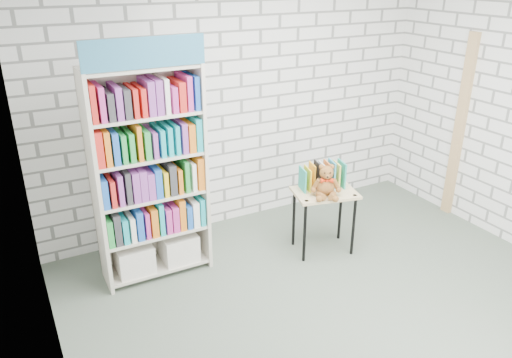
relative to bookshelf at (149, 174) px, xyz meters
name	(u,v)px	position (x,y,z in m)	size (l,w,h in m)	color
ground	(346,309)	(1.25, -1.36, -1.02)	(4.50, 4.50, 0.00)	#4F5C4D
room_shell	(364,108)	(1.25, -1.36, 0.77)	(4.52, 4.02, 2.81)	silver
bookshelf	(149,174)	(0.00, 0.00, 0.00)	(0.99, 0.39, 2.23)	beige
display_table	(324,200)	(1.64, -0.43, -0.45)	(0.70, 0.56, 0.66)	tan
table_books	(322,176)	(1.66, -0.33, -0.23)	(0.46, 0.28, 0.26)	teal
teddy_bear	(326,184)	(1.58, -0.51, -0.23)	(0.31, 0.29, 0.32)	brown
door_trim	(459,128)	(3.47, -0.41, 0.03)	(0.05, 0.12, 2.10)	tan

